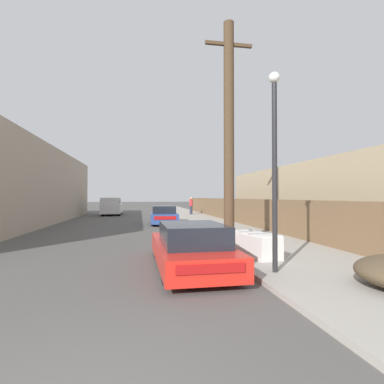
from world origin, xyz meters
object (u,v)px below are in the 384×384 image
object	(u,v)px
parked_sports_car_red	(191,247)
street_lamp	(275,156)
utility_pole	(229,131)
pickup_truck	(112,206)
discarded_fridge	(255,244)
pedestrian	(191,205)
car_parked_mid	(164,215)

from	to	relation	value
parked_sports_car_red	street_lamp	size ratio (longest dim) A/B	0.98
utility_pole	pickup_truck	bearing A→B (deg)	106.17
discarded_fridge	pedestrian	distance (m)	21.33
car_parked_mid	pickup_truck	xyz separation A→B (m)	(-4.48, 11.11, 0.31)
discarded_fridge	utility_pole	size ratio (longest dim) A/B	0.23
parked_sports_car_red	pickup_truck	size ratio (longest dim) A/B	0.88
utility_pole	discarded_fridge	bearing A→B (deg)	-85.60
utility_pole	street_lamp	world-z (taller)	utility_pole
utility_pole	pedestrian	size ratio (longest dim) A/B	4.74
discarded_fridge	street_lamp	world-z (taller)	street_lamp
parked_sports_car_red	pickup_truck	xyz separation A→B (m)	(-4.19, 23.97, 0.35)
street_lamp	car_parked_mid	bearing A→B (deg)	96.24
discarded_fridge	car_parked_mid	world-z (taller)	car_parked_mid
utility_pole	pedestrian	bearing A→B (deg)	84.51
parked_sports_car_red	street_lamp	bearing A→B (deg)	-33.96
pickup_truck	street_lamp	xyz separation A→B (m)	(6.02, -25.17, 1.97)
utility_pole	street_lamp	xyz separation A→B (m)	(-0.11, -4.05, -1.47)
parked_sports_car_red	pickup_truck	distance (m)	24.34
parked_sports_car_red	pedestrian	bearing A→B (deg)	79.53
pickup_truck	pedestrian	bearing A→B (deg)	165.61
parked_sports_car_red	pickup_truck	bearing A→B (deg)	99.18
pedestrian	pickup_truck	bearing A→B (deg)	166.12
utility_pole	street_lamp	size ratio (longest dim) A/B	1.75
parked_sports_car_red	car_parked_mid	xyz separation A→B (m)	(0.29, 12.86, 0.05)
car_parked_mid	pedestrian	world-z (taller)	pedestrian
discarded_fridge	pickup_truck	xyz separation A→B (m)	(-6.29, 23.23, 0.44)
parked_sports_car_red	utility_pole	world-z (taller)	utility_pole
discarded_fridge	street_lamp	distance (m)	3.10
pickup_truck	discarded_fridge	bearing A→B (deg)	104.63
pickup_truck	utility_pole	distance (m)	22.25
car_parked_mid	utility_pole	size ratio (longest dim) A/B	0.49
car_parked_mid	street_lamp	bearing A→B (deg)	-82.05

